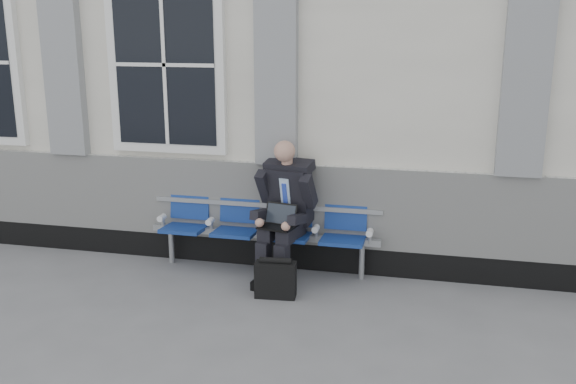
# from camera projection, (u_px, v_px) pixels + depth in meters

# --- Properties ---
(ground) EXTENTS (70.00, 70.00, 0.00)m
(ground) POSITION_uv_depth(u_px,v_px,m) (84.00, 305.00, 6.30)
(ground) COLOR slate
(ground) RESTS_ON ground
(station_building) EXTENTS (14.40, 4.40, 4.49)m
(station_building) POSITION_uv_depth(u_px,v_px,m) (200.00, 58.00, 9.01)
(station_building) COLOR silver
(station_building) RESTS_ON ground
(bench) EXTENTS (2.60, 0.47, 0.91)m
(bench) POSITION_uv_depth(u_px,v_px,m) (264.00, 223.00, 7.09)
(bench) COLOR #9EA0A3
(bench) RESTS_ON ground
(businessman) EXTENTS (0.67, 0.89, 1.51)m
(businessman) POSITION_uv_depth(u_px,v_px,m) (285.00, 206.00, 6.83)
(businessman) COLOR black
(businessman) RESTS_ON ground
(briefcase) EXTENTS (0.42, 0.21, 0.42)m
(briefcase) POSITION_uv_depth(u_px,v_px,m) (276.00, 279.00, 6.46)
(briefcase) COLOR black
(briefcase) RESTS_ON ground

